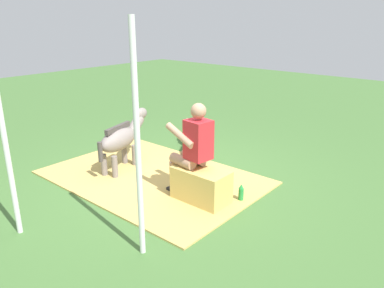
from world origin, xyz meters
The scene contains 9 objects.
ground_plane centered at (0.00, 0.00, 0.00)m, with size 24.00×24.00×0.00m, color #426B33.
hay_patch centered at (0.22, 0.11, 0.01)m, with size 3.26×2.23×0.02m, color tan.
hay_bale centered at (-0.83, 0.23, 0.23)m, with size 0.76×0.41×0.47m, color tan.
person_seated centered at (-0.67, 0.21, 0.74)m, with size 0.69×0.47×1.35m.
pony_standing centered at (0.84, 0.17, 0.53)m, with size 0.58×1.32×0.89m.
pony_lying centered at (0.39, -1.11, 0.19)m, with size 1.20×1.07×0.42m.
soda_bottle centered at (-1.25, -0.12, 0.12)m, with size 0.07×0.07×0.25m.
tent_pole_left centered at (-1.09, 1.52, 1.20)m, with size 0.06×0.06×2.39m, color silver.
tent_pole_mid centered at (0.28, 2.18, 1.20)m, with size 0.06×0.06×2.39m, color silver.
Camera 1 is at (-3.69, 3.77, 2.38)m, focal length 35.10 mm.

